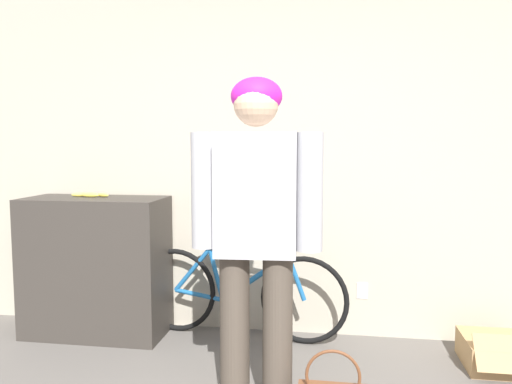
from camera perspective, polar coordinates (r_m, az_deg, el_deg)
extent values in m
cube|color=#B7AD99|center=(3.79, 3.97, 3.22)|extent=(8.00, 0.06, 2.60)
cube|color=white|center=(3.91, 12.04, -10.97)|extent=(0.08, 0.01, 0.12)
cube|color=#38332D|center=(4.02, -17.80, -8.09)|extent=(1.05, 0.49, 1.05)
cylinder|color=#4C4238|center=(2.81, -2.44, -15.72)|extent=(0.16, 0.16, 0.86)
cylinder|color=#4C4238|center=(2.78, 2.47, -15.99)|extent=(0.16, 0.16, 0.86)
cube|color=#B2B2B7|center=(2.61, 0.00, -0.25)|extent=(0.44, 0.27, 0.65)
cylinder|color=#B2B2B7|center=(2.67, -5.96, 0.19)|extent=(0.14, 0.14, 0.62)
cylinder|color=#B2B2B7|center=(2.58, 6.16, 0.01)|extent=(0.14, 0.14, 0.62)
sphere|color=#DBB28E|center=(2.61, 0.00, 10.03)|extent=(0.23, 0.23, 0.23)
ellipsoid|color=#D11EAD|center=(2.63, 0.06, 10.88)|extent=(0.27, 0.25, 0.20)
torus|color=black|center=(3.98, -9.15, -10.99)|extent=(0.65, 0.10, 0.65)
torus|color=black|center=(3.71, 5.53, -12.20)|extent=(0.65, 0.10, 0.65)
cylinder|color=#1E609E|center=(3.92, -6.54, -11.60)|extent=(0.39, 0.07, 0.08)
cylinder|color=#1E609E|center=(3.89, -7.27, -8.79)|extent=(0.31, 0.07, 0.36)
cylinder|color=#1E609E|center=(3.83, -4.58, -9.36)|extent=(0.14, 0.05, 0.40)
cylinder|color=#1E609E|center=(3.74, -0.15, -9.81)|extent=(0.53, 0.09, 0.41)
cylinder|color=#1E609E|center=(3.71, -0.91, -6.86)|extent=(0.60, 0.10, 0.05)
cylinder|color=#1E609E|center=(3.67, 4.62, -9.74)|extent=(0.16, 0.05, 0.34)
cylinder|color=#1E609E|center=(3.63, 4.01, -6.78)|extent=(0.07, 0.04, 0.08)
cylinder|color=#1E609E|center=(3.62, 4.33, -6.33)|extent=(0.07, 0.46, 0.02)
ellipsoid|color=black|center=(3.79, -5.32, -6.17)|extent=(0.23, 0.10, 0.05)
ellipsoid|color=#EAD64C|center=(3.98, -18.39, -0.33)|extent=(0.14, 0.03, 0.03)
ellipsoid|color=#EAD64C|center=(4.03, -19.45, -0.28)|extent=(0.13, 0.08, 0.03)
ellipsoid|color=#EAD64C|center=(3.95, -17.10, -0.33)|extent=(0.13, 0.08, 0.03)
sphere|color=brown|center=(4.07, -19.98, -0.25)|extent=(0.02, 0.02, 0.02)
torus|color=brown|center=(2.67, 8.79, -20.12)|extent=(0.28, 0.02, 0.28)
cube|color=tan|center=(3.77, 26.08, -16.17)|extent=(0.46, 0.44, 0.19)
cube|color=tan|center=(3.55, 27.22, -16.18)|extent=(0.43, 0.16, 0.19)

